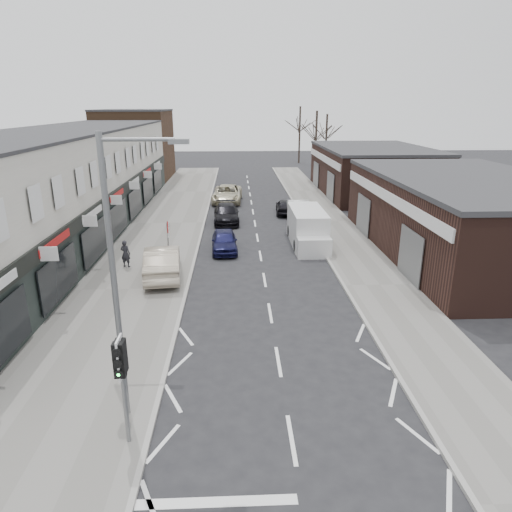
{
  "coord_description": "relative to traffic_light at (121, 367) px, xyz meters",
  "views": [
    {
      "loc": [
        -1.43,
        -12.22,
        8.72
      ],
      "look_at": [
        -0.62,
        6.16,
        2.6
      ],
      "focal_mm": 32.0,
      "sensor_mm": 36.0,
      "label": 1
    }
  ],
  "objects": [
    {
      "name": "white_van",
      "position": [
        7.59,
        18.28,
        -1.33
      ],
      "size": [
        2.1,
        5.88,
        2.29
      ],
      "rotation": [
        0.0,
        0.0,
        -0.0
      ],
      "color": "silver",
      "rests_on": "ground"
    },
    {
      "name": "tree_far_b",
      "position": [
        15.9,
        56.02,
        -2.41
      ],
      "size": [
        3.6,
        3.6,
        7.5
      ],
      "primitive_type": null,
      "color": "#382D26",
      "rests_on": "ground"
    },
    {
      "name": "parked_car_left_a",
      "position": [
        2.2,
        17.1,
        -1.76
      ],
      "size": [
        1.73,
        3.92,
        1.31
      ],
      "primitive_type": "imported",
      "rotation": [
        0.0,
        0.0,
        0.05
      ],
      "color": "#12133A",
      "rests_on": "ground"
    },
    {
      "name": "brick_block_far",
      "position": [
        -9.1,
        47.02,
        1.59
      ],
      "size": [
        8.0,
        10.0,
        8.0
      ],
      "primitive_type": "cube",
      "color": "#4B3220",
      "rests_on": "ground"
    },
    {
      "name": "tree_far_a",
      "position": [
        13.4,
        50.02,
        -2.41
      ],
      "size": [
        3.6,
        3.6,
        8.0
      ],
      "primitive_type": null,
      "color": "#382D26",
      "rests_on": "ground"
    },
    {
      "name": "parked_car_left_c",
      "position": [
        2.14,
        32.16,
        -1.63
      ],
      "size": [
        2.89,
        5.77,
        1.57
      ],
      "primitive_type": "imported",
      "rotation": [
        0.0,
        0.0,
        -0.05
      ],
      "color": "beige",
      "rests_on": "ground"
    },
    {
      "name": "ground",
      "position": [
        4.4,
        2.02,
        -2.41
      ],
      "size": [
        160.0,
        160.0,
        0.0
      ],
      "primitive_type": "plane",
      "color": "black",
      "rests_on": "ground"
    },
    {
      "name": "street_lamp",
      "position": [
        -0.13,
        1.22,
        2.2
      ],
      "size": [
        2.23,
        0.22,
        8.0
      ],
      "color": "slate",
      "rests_on": "pavement_left"
    },
    {
      "name": "shop_terrace_left",
      "position": [
        -9.1,
        21.52,
        1.14
      ],
      "size": [
        8.0,
        41.0,
        7.1
      ],
      "primitive_type": "cube",
      "color": "silver",
      "rests_on": "ground"
    },
    {
      "name": "traffic_light",
      "position": [
        0.0,
        0.0,
        0.0
      ],
      "size": [
        0.28,
        0.6,
        3.1
      ],
      "color": "slate",
      "rests_on": "pavement_left"
    },
    {
      "name": "right_unit_near",
      "position": [
        16.9,
        16.02,
        -0.16
      ],
      "size": [
        10.0,
        18.0,
        4.5
      ],
      "primitive_type": "cube",
      "color": "#321C17",
      "rests_on": "ground"
    },
    {
      "name": "pedestrian",
      "position": [
        -3.19,
        14.05,
        -1.53
      ],
      "size": [
        0.64,
        0.5,
        1.54
      ],
      "primitive_type": "imported",
      "rotation": [
        0.0,
        0.0,
        2.87
      ],
      "color": "black",
      "rests_on": "pavement_left"
    },
    {
      "name": "parked_car_left_b",
      "position": [
        2.2,
        24.46,
        -1.73
      ],
      "size": [
        2.06,
        4.77,
        1.37
      ],
      "primitive_type": "imported",
      "rotation": [
        0.0,
        0.0,
        0.03
      ],
      "color": "black",
      "rests_on": "ground"
    },
    {
      "name": "tree_far_c",
      "position": [
        12.9,
        62.02,
        -2.41
      ],
      "size": [
        3.6,
        3.6,
        8.5
      ],
      "primitive_type": null,
      "color": "#382D26",
      "rests_on": "ground"
    },
    {
      "name": "parked_car_right_a",
      "position": [
        7.9,
        25.43,
        -1.64
      ],
      "size": [
        1.7,
        4.73,
        1.55
      ],
      "primitive_type": "imported",
      "rotation": [
        0.0,
        0.0,
        3.15
      ],
      "color": "silver",
      "rests_on": "ground"
    },
    {
      "name": "right_unit_far",
      "position": [
        16.9,
        36.02,
        -0.16
      ],
      "size": [
        10.0,
        16.0,
        4.5
      ],
      "primitive_type": "cube",
      "color": "#321C17",
      "rests_on": "ground"
    },
    {
      "name": "warning_sign",
      "position": [
        -0.76,
        14.02,
        -0.21
      ],
      "size": [
        0.12,
        0.8,
        2.7
      ],
      "color": "slate",
      "rests_on": "pavement_left"
    },
    {
      "name": "parked_car_right_b",
      "position": [
        7.07,
        27.15,
        -1.78
      ],
      "size": [
        1.74,
        3.82,
        1.27
      ],
      "primitive_type": "imported",
      "rotation": [
        0.0,
        0.0,
        3.08
      ],
      "color": "black",
      "rests_on": "ground"
    },
    {
      "name": "pavement_left",
      "position": [
        -2.35,
        24.02,
        -2.35
      ],
      "size": [
        5.5,
        64.0,
        0.12
      ],
      "primitive_type": "cube",
      "color": "slate",
      "rests_on": "ground"
    },
    {
      "name": "sedan_on_pavement",
      "position": [
        -0.91,
        12.5,
        -1.47
      ],
      "size": [
        2.33,
        5.17,
        1.65
      ],
      "primitive_type": "imported",
      "rotation": [
        0.0,
        0.0,
        3.26
      ],
      "color": "tan",
      "rests_on": "pavement_left"
    },
    {
      "name": "pavement_right",
      "position": [
        10.15,
        24.02,
        -2.35
      ],
      "size": [
        3.5,
        64.0,
        0.12
      ],
      "primitive_type": "cube",
      "color": "slate",
      "rests_on": "ground"
    }
  ]
}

